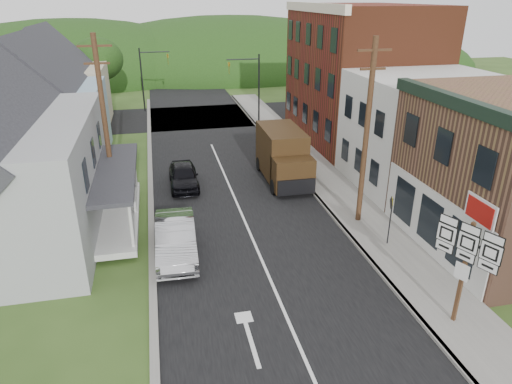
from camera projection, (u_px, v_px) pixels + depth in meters
ground at (267, 273)px, 18.93m from camera, size 120.00×120.00×0.00m
road at (228, 183)px, 27.88m from camera, size 9.00×90.00×0.02m
cross_road at (199, 117)px, 43.11m from camera, size 60.00×9.00×0.02m
sidewalk_right at (331, 187)px, 27.23m from camera, size 2.80×55.00×0.15m
curb_right at (310, 189)px, 26.97m from camera, size 0.20×55.00×0.15m
curb_left at (151, 203)px, 25.14m from camera, size 0.30×55.00×0.12m
storefront_white at (425, 132)px, 26.60m from camera, size 8.00×7.00×6.50m
storefront_red at (359, 76)px, 34.41m from camera, size 8.00×12.00×10.00m
house_blue at (48, 107)px, 30.50m from camera, size 7.14×8.16×7.28m
house_cream at (62, 84)px, 38.46m from camera, size 7.14×8.16×7.28m
utility_pole_right at (366, 133)px, 21.32m from camera, size 1.60×0.26×9.00m
utility_pole_left at (105, 123)px, 22.95m from camera, size 1.60×0.26×9.00m
traffic_signal_right at (251, 81)px, 39.33m from camera, size 2.87×0.20×6.00m
traffic_signal_left at (149, 72)px, 43.89m from camera, size 2.87×0.20×6.00m
tree_left_d at (98, 59)px, 43.85m from camera, size 4.80×4.80×6.94m
forested_ridge at (180, 72)px, 68.18m from camera, size 90.00×30.00×16.00m
silver_sedan at (176, 239)px, 19.95m from camera, size 1.84×4.93×1.61m
dark_sedan at (184, 176)px, 27.12m from camera, size 1.69×4.13×1.40m
delivery_van at (283, 156)px, 27.71m from camera, size 2.42×5.71×3.18m
route_sign_cluster at (465, 259)px, 14.97m from camera, size 0.94×2.04×3.83m
warning_sign at (391, 213)px, 20.28m from camera, size 0.21×0.63×2.39m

